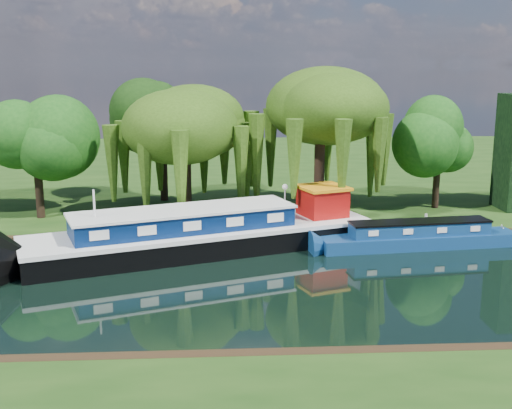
{
  "coord_description": "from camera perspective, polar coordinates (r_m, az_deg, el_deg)",
  "views": [
    {
      "loc": [
        -3.62,
        -29.2,
        10.39
      ],
      "look_at": [
        -1.63,
        5.5,
        2.8
      ],
      "focal_mm": 45.0,
      "sensor_mm": 36.0,
      "label": 1
    }
  ],
  "objects": [
    {
      "name": "dutch_barge",
      "position": [
        36.49,
        -4.51,
        -2.57
      ],
      "size": [
        20.23,
        10.92,
        4.2
      ],
      "rotation": [
        0.0,
        0.0,
        0.34
      ],
      "color": "black",
      "rests_on": "ground"
    },
    {
      "name": "ground",
      "position": [
        31.21,
        3.59,
        -7.16
      ],
      "size": [
        120.0,
        120.0,
        0.0
      ],
      "primitive_type": "plane",
      "color": "black"
    },
    {
      "name": "far_bank",
      "position": [
        64.12,
        -0.0,
        3.2
      ],
      "size": [
        120.0,
        52.0,
        0.45
      ],
      "primitive_type": "cube",
      "color": "#18380F",
      "rests_on": "ground"
    },
    {
      "name": "reeds_near",
      "position": [
        25.97,
        21.23,
        -10.83
      ],
      "size": [
        33.7,
        1.5,
        1.1
      ],
      "color": "#1B4D14",
      "rests_on": "ground"
    },
    {
      "name": "tree_far_right",
      "position": [
        46.67,
        15.94,
        5.37
      ],
      "size": [
        4.14,
        4.14,
        6.77
      ],
      "color": "black",
      "rests_on": "far_bank"
    },
    {
      "name": "mooring_posts",
      "position": [
        38.9,
        1.42,
        -1.73
      ],
      "size": [
        19.16,
        0.16,
        1.0
      ],
      "color": "silver",
      "rests_on": "far_bank"
    },
    {
      "name": "tree_far_mid",
      "position": [
        47.82,
        -8.34,
        7.07
      ],
      "size": [
        5.02,
        5.02,
        8.22
      ],
      "color": "black",
      "rests_on": "far_bank"
    },
    {
      "name": "willow_left",
      "position": [
        42.58,
        -6.34,
        6.84
      ],
      "size": [
        6.82,
        6.82,
        8.17
      ],
      "color": "black",
      "rests_on": "far_bank"
    },
    {
      "name": "willow_right",
      "position": [
        43.08,
        5.74,
        7.72
      ],
      "size": [
        7.35,
        7.35,
        8.95
      ],
      "color": "black",
      "rests_on": "far_bank"
    },
    {
      "name": "white_cruiser",
      "position": [
        41.56,
        21.08,
        -3.0
      ],
      "size": [
        2.15,
        1.87,
        1.1
      ],
      "primitive_type": "imported",
      "rotation": [
        0.0,
        0.0,
        1.6
      ],
      "color": "silver",
      "rests_on": "ground"
    },
    {
      "name": "narrowboat",
      "position": [
        38.44,
        14.3,
        -2.82
      ],
      "size": [
        11.83,
        3.25,
        1.7
      ],
      "rotation": [
        0.0,
        0.0,
        0.11
      ],
      "color": "navy",
      "rests_on": "ground"
    },
    {
      "name": "tree_far_left",
      "position": [
        44.18,
        -19.02,
        5.63
      ],
      "size": [
        4.8,
        4.8,
        7.74
      ],
      "color": "black",
      "rests_on": "far_bank"
    },
    {
      "name": "lamppost",
      "position": [
        40.7,
        2.59,
        1.01
      ],
      "size": [
        0.36,
        0.36,
        2.56
      ],
      "color": "silver",
      "rests_on": "far_bank"
    }
  ]
}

